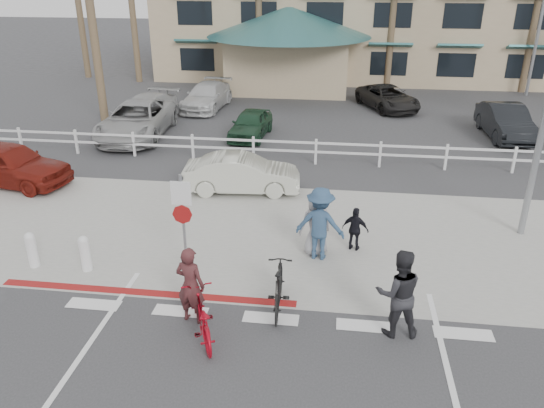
# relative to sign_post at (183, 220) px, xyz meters

# --- Properties ---
(ground) EXTENTS (140.00, 140.00, 0.00)m
(ground) POSITION_rel_sign_post_xyz_m (2.30, -2.20, -1.45)
(ground) COLOR #333335
(sidewalk_plaza) EXTENTS (22.00, 7.00, 0.01)m
(sidewalk_plaza) POSITION_rel_sign_post_xyz_m (2.30, 2.30, -1.44)
(sidewalk_plaza) COLOR gray
(sidewalk_plaza) RESTS_ON ground
(cross_street) EXTENTS (40.00, 5.00, 0.01)m
(cross_street) POSITION_rel_sign_post_xyz_m (2.30, 6.30, -1.45)
(cross_street) COLOR #333335
(cross_street) RESTS_ON ground
(parking_lot) EXTENTS (50.00, 16.00, 0.01)m
(parking_lot) POSITION_rel_sign_post_xyz_m (2.30, 15.80, -1.45)
(parking_lot) COLOR #333335
(parking_lot) RESTS_ON ground
(curb_red) EXTENTS (7.00, 0.25, 0.02)m
(curb_red) POSITION_rel_sign_post_xyz_m (-0.70, -1.00, -1.44)
(curb_red) COLOR maroon
(curb_red) RESTS_ON ground
(rail_fence) EXTENTS (29.40, 0.16, 1.00)m
(rail_fence) POSITION_rel_sign_post_xyz_m (2.80, 8.30, -0.95)
(rail_fence) COLOR silver
(rail_fence) RESTS_ON ground
(sign_post) EXTENTS (0.50, 0.10, 2.90)m
(sign_post) POSITION_rel_sign_post_xyz_m (0.00, 0.00, 0.00)
(sign_post) COLOR gray
(sign_post) RESTS_ON ground
(bollard_0) EXTENTS (0.26, 0.26, 0.95)m
(bollard_0) POSITION_rel_sign_post_xyz_m (-2.50, -0.20, -0.97)
(bollard_0) COLOR silver
(bollard_0) RESTS_ON ground
(bollard_1) EXTENTS (0.26, 0.26, 0.95)m
(bollard_1) POSITION_rel_sign_post_xyz_m (-3.90, -0.20, -0.97)
(bollard_1) COLOR silver
(bollard_1) RESTS_ON ground
(streetlight_1) EXTENTS (0.60, 2.00, 9.50)m
(streetlight_1) POSITION_rel_sign_post_xyz_m (14.30, 21.80, 3.30)
(streetlight_1) COLOR gray
(streetlight_1) RESTS_ON ground
(bike_red) EXTENTS (1.32, 1.92, 0.96)m
(bike_red) POSITION_rel_sign_post_xyz_m (1.00, -2.37, -0.97)
(bike_red) COLOR maroon
(bike_red) RESTS_ON ground
(rider_red) EXTENTS (0.72, 0.56, 1.76)m
(rider_red) POSITION_rel_sign_post_xyz_m (0.65, -1.86, -0.57)
(rider_red) COLOR #471F21
(rider_red) RESTS_ON ground
(bike_black) EXTENTS (0.60, 1.86, 1.10)m
(bike_black) POSITION_rel_sign_post_xyz_m (2.42, -1.21, -0.90)
(bike_black) COLOR black
(bike_black) RESTS_ON ground
(rider_black) EXTENTS (1.00, 0.81, 1.92)m
(rider_black) POSITION_rel_sign_post_xyz_m (4.89, -1.72, -0.49)
(rider_black) COLOR #26262A
(rider_black) RESTS_ON ground
(pedestrian_a) EXTENTS (1.35, 0.90, 1.95)m
(pedestrian_a) POSITION_rel_sign_post_xyz_m (3.18, 1.19, -0.48)
(pedestrian_a) COLOR navy
(pedestrian_a) RESTS_ON ground
(pedestrian_child) EXTENTS (0.77, 0.49, 1.22)m
(pedestrian_child) POSITION_rel_sign_post_xyz_m (4.10, 1.73, -0.84)
(pedestrian_child) COLOR black
(pedestrian_child) RESTS_ON ground
(pedestrian_b) EXTENTS (1.00, 0.85, 1.73)m
(pedestrian_b) POSITION_rel_sign_post_xyz_m (3.07, 1.41, -0.58)
(pedestrian_b) COLOR gray
(pedestrian_b) RESTS_ON ground
(car_white_sedan) EXTENTS (3.94, 1.69, 1.26)m
(car_white_sedan) POSITION_rel_sign_post_xyz_m (0.41, 5.31, -0.82)
(car_white_sedan) COLOR beige
(car_white_sedan) RESTS_ON ground
(car_red_compact) EXTENTS (4.60, 2.52, 1.48)m
(car_red_compact) POSITION_rel_sign_post_xyz_m (-7.65, 4.92, -0.71)
(car_red_compact) COLOR maroon
(car_red_compact) RESTS_ON ground
(lot_car_0) EXTENTS (2.86, 5.63, 1.52)m
(lot_car_0) POSITION_rel_sign_post_xyz_m (-5.33, 10.85, -0.69)
(lot_car_0) COLOR #9B9B9B
(lot_car_0) RESTS_ON ground
(lot_car_1) EXTENTS (2.44, 4.93, 1.38)m
(lot_car_1) POSITION_rel_sign_post_xyz_m (-5.61, 12.73, -0.76)
(lot_car_1) COLOR #A6A6A6
(lot_car_1) RESTS_ON ground
(lot_car_2) EXTENTS (1.73, 3.64, 1.20)m
(lot_car_2) POSITION_rel_sign_post_xyz_m (-0.34, 11.47, -0.85)
(lot_car_2) COLOR #1A3B26
(lot_car_2) RESTS_ON ground
(lot_car_3) EXTENTS (1.75, 4.45, 1.44)m
(lot_car_3) POSITION_rel_sign_post_xyz_m (10.74, 12.89, -0.73)
(lot_car_3) COLOR black
(lot_car_3) RESTS_ON ground
(lot_car_4) EXTENTS (2.19, 4.66, 1.31)m
(lot_car_4) POSITION_rel_sign_post_xyz_m (-3.51, 16.29, -0.79)
(lot_car_4) COLOR silver
(lot_car_4) RESTS_ON ground
(lot_car_5) EXTENTS (3.60, 4.79, 1.21)m
(lot_car_5) POSITION_rel_sign_post_xyz_m (5.98, 17.47, -0.85)
(lot_car_5) COLOR black
(lot_car_5) RESTS_ON ground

